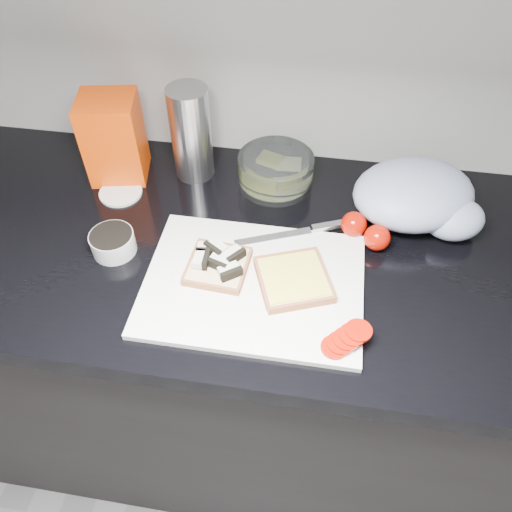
{
  "coord_description": "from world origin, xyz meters",
  "views": [
    {
      "loc": [
        0.16,
        0.52,
        1.62
      ],
      "look_at": [
        0.07,
        1.12,
        0.95
      ],
      "focal_mm": 35.0,
      "sensor_mm": 36.0,
      "label": 1
    }
  ],
  "objects_px": {
    "steel_canister": "(191,134)",
    "bread_bag": "(114,138)",
    "cutting_board": "(253,284)",
    "glass_bowl": "(276,171)"
  },
  "relations": [
    {
      "from": "steel_canister",
      "to": "bread_bag",
      "type": "bearing_deg",
      "value": -170.49
    },
    {
      "from": "cutting_board",
      "to": "steel_canister",
      "type": "xyz_separation_m",
      "value": [
        -0.19,
        0.31,
        0.1
      ]
    },
    {
      "from": "glass_bowl",
      "to": "bread_bag",
      "type": "height_order",
      "value": "bread_bag"
    },
    {
      "from": "bread_bag",
      "to": "glass_bowl",
      "type": "bearing_deg",
      "value": -7.98
    },
    {
      "from": "bread_bag",
      "to": "steel_canister",
      "type": "bearing_deg",
      "value": -1.69
    },
    {
      "from": "bread_bag",
      "to": "steel_canister",
      "type": "xyz_separation_m",
      "value": [
        0.17,
        0.03,
        0.01
      ]
    },
    {
      "from": "bread_bag",
      "to": "steel_canister",
      "type": "relative_size",
      "value": 0.9
    },
    {
      "from": "cutting_board",
      "to": "glass_bowl",
      "type": "distance_m",
      "value": 0.3
    },
    {
      "from": "glass_bowl",
      "to": "bread_bag",
      "type": "distance_m",
      "value": 0.36
    },
    {
      "from": "cutting_board",
      "to": "steel_canister",
      "type": "bearing_deg",
      "value": 121.0
    }
  ]
}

